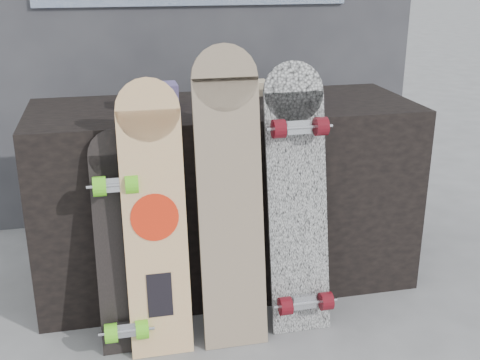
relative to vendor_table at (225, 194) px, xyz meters
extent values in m
plane|color=slate|center=(0.00, -0.50, -0.40)|extent=(60.00, 60.00, 0.00)
cube|color=black|center=(0.00, 0.00, 0.00)|extent=(1.60, 0.60, 0.80)
cube|color=#343339|center=(0.00, 0.85, 0.70)|extent=(2.40, 0.20, 2.20)
cube|color=navy|center=(-0.29, 0.00, 0.45)|extent=(0.18, 0.12, 0.10)
cube|color=navy|center=(0.29, -0.05, 0.46)|extent=(0.14, 0.14, 0.12)
cube|color=#D1B78C|center=(0.12, 0.18, 0.43)|extent=(0.22, 0.10, 0.06)
cube|color=beige|center=(-0.34, -0.45, 0.04)|extent=(0.22, 0.18, 0.88)
cylinder|color=beige|center=(-0.34, -0.37, 0.48)|extent=(0.22, 0.06, 0.22)
cylinder|color=red|center=(-0.34, -0.45, 0.11)|extent=(0.17, 0.03, 0.17)
cube|color=black|center=(-0.34, -0.50, -0.17)|extent=(0.09, 0.03, 0.16)
cube|color=beige|center=(-0.07, -0.44, 0.09)|extent=(0.24, 0.21, 0.98)
cylinder|color=beige|center=(-0.07, -0.35, 0.58)|extent=(0.24, 0.06, 0.24)
cube|color=white|center=(0.20, -0.40, 0.05)|extent=(0.23, 0.21, 0.91)
cylinder|color=white|center=(0.20, -0.30, 0.50)|extent=(0.23, 0.06, 0.23)
cube|color=silver|center=(0.20, -0.51, -0.26)|extent=(0.09, 0.04, 0.06)
cylinder|color=#5D0D16|center=(0.12, -0.53, -0.26)|extent=(0.04, 0.07, 0.07)
cylinder|color=#5D0D16|center=(0.28, -0.53, -0.26)|extent=(0.05, 0.07, 0.07)
cube|color=silver|center=(0.20, -0.37, 0.39)|extent=(0.09, 0.04, 0.06)
cylinder|color=#5D0D16|center=(0.12, -0.39, 0.39)|extent=(0.04, 0.07, 0.07)
cylinder|color=#5D0D16|center=(0.28, -0.39, 0.39)|extent=(0.05, 0.07, 0.07)
cube|color=black|center=(-0.47, -0.41, -0.04)|extent=(0.18, 0.18, 0.72)
cylinder|color=black|center=(-0.47, -0.33, 0.32)|extent=(0.18, 0.05, 0.18)
cube|color=silver|center=(-0.47, -0.51, -0.29)|extent=(0.09, 0.04, 0.06)
cylinder|color=#66E920|center=(-0.52, -0.53, -0.29)|extent=(0.04, 0.07, 0.07)
cylinder|color=#66E920|center=(-0.41, -0.53, -0.29)|extent=(0.05, 0.07, 0.07)
cube|color=silver|center=(-0.47, -0.39, 0.23)|extent=(0.09, 0.04, 0.06)
cylinder|color=#66E920|center=(-0.52, -0.41, 0.23)|extent=(0.04, 0.07, 0.07)
cylinder|color=#66E920|center=(-0.41, -0.41, 0.23)|extent=(0.05, 0.07, 0.07)
camera|label=1|loc=(-0.47, -2.41, 0.96)|focal=45.00mm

